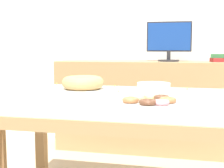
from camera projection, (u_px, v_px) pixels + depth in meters
name	position (u px, v px, depth m)	size (l,w,h in m)	color
wall_back	(149.00, 21.00, 3.28)	(8.00, 0.10, 2.60)	white
dining_table	(119.00, 112.00, 1.77)	(1.48, 0.96, 0.74)	silver
sideboard	(145.00, 106.00, 3.09)	(1.73, 0.44, 0.88)	tan
computer_monitor	(169.00, 42.00, 2.97)	(0.42, 0.20, 0.38)	#262628
book_stack	(224.00, 58.00, 2.88)	(0.25, 0.20, 0.07)	maroon
cake_chocolate_round	(83.00, 84.00, 1.97)	(0.28, 0.28, 0.09)	silver
pastry_platter	(151.00, 102.00, 1.48)	(0.37, 0.37, 0.04)	silver
plate_stack	(154.00, 87.00, 1.97)	(0.21, 0.21, 0.05)	silver
tealight_centre	(115.00, 88.00, 2.03)	(0.04, 0.04, 0.04)	silver
tealight_near_front	(187.00, 91.00, 1.88)	(0.04, 0.04, 0.04)	silver
tealight_near_cakes	(57.00, 86.00, 2.15)	(0.04, 0.04, 0.04)	silver
tealight_right_edge	(118.00, 93.00, 1.78)	(0.04, 0.04, 0.04)	silver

